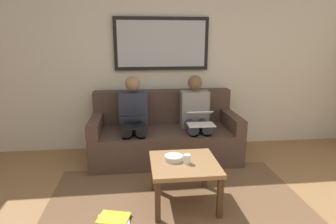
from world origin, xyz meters
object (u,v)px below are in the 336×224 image
object	(u,v)px
cup	(187,159)
person_right	(134,117)
laptop_white	(200,118)
laptop_black	(134,121)
framed_mirror	(162,44)
couch	(165,135)
bowl	(174,158)
coffee_table	(184,168)
person_left	(196,115)
magazine_stack	(114,219)

from	to	relation	value
cup	person_right	size ratio (longest dim) A/B	0.08
laptop_white	laptop_black	distance (m)	0.85
framed_mirror	laptop_black	bearing A→B (deg)	58.91
couch	framed_mirror	bearing A→B (deg)	-90.00
person_right	bowl	bearing A→B (deg)	109.64
couch	framed_mirror	distance (m)	1.30
coffee_table	person_left	distance (m)	1.22
bowl	person_right	world-z (taller)	person_right
person_right	coffee_table	bearing A→B (deg)	113.14
cup	laptop_white	size ratio (longest dim) A/B	0.25
couch	coffee_table	world-z (taller)	couch
coffee_table	cup	world-z (taller)	cup
coffee_table	cup	distance (m)	0.12
coffee_table	magazine_stack	xyz separation A→B (m)	(0.69, 0.24, -0.36)
person_left	laptop_black	distance (m)	0.88
framed_mirror	coffee_table	world-z (taller)	framed_mirror
laptop_black	cup	bearing A→B (deg)	118.47
coffee_table	framed_mirror	bearing A→B (deg)	-87.56
framed_mirror	laptop_white	world-z (taller)	framed_mirror
cup	magazine_stack	bearing A→B (deg)	15.65
bowl	person_right	bearing A→B (deg)	-70.36
framed_mirror	couch	bearing A→B (deg)	90.00
laptop_white	magazine_stack	distance (m)	1.67
person_left	magazine_stack	world-z (taller)	person_left
couch	magazine_stack	bearing A→B (deg)	66.95
coffee_table	cup	size ratio (longest dim) A/B	7.25
person_left	laptop_white	bearing A→B (deg)	90.00
couch	cup	xyz separation A→B (m)	(-0.09, 1.25, 0.18)
framed_mirror	person_right	size ratio (longest dim) A/B	1.18
cup	laptop_white	world-z (taller)	laptop_white
couch	bowl	distance (m)	1.18
couch	person_left	xyz separation A→B (m)	(-0.42, 0.07, 0.30)
framed_mirror	magazine_stack	world-z (taller)	framed_mirror
coffee_table	bowl	size ratio (longest dim) A/B	3.55
couch	cup	distance (m)	1.27
coffee_table	person_right	distance (m)	1.27
laptop_white	magazine_stack	world-z (taller)	laptop_white
coffee_table	person_left	size ratio (longest dim) A/B	0.57
couch	bowl	xyz separation A→B (m)	(0.03, 1.17, 0.16)
cup	person_right	world-z (taller)	person_right
bowl	magazine_stack	world-z (taller)	bowl
laptop_black	couch	bearing A→B (deg)	-143.54
couch	magazine_stack	distance (m)	1.61
coffee_table	couch	bearing A→B (deg)	-86.79
framed_mirror	laptop_black	size ratio (longest dim) A/B	3.94
laptop_black	coffee_table	bearing A→B (deg)	118.47
person_right	magazine_stack	bearing A→B (deg)	81.96
person_right	magazine_stack	distance (m)	1.52
person_right	laptop_black	bearing A→B (deg)	90.00
couch	laptop_white	bearing A→B (deg)	144.53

